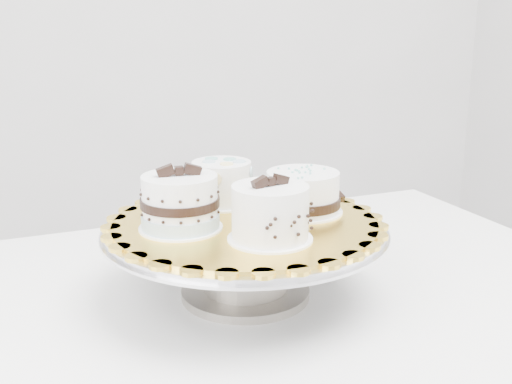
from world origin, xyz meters
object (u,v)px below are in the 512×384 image
object	(u,v)px
cake_stand	(245,247)
cake_ribbon	(303,193)
cake_board	(245,223)
cake_dots	(222,182)
cake_banded	(180,204)
cake_swirl	(270,214)
table	(239,348)

from	to	relation	value
cake_stand	cake_ribbon	xyz separation A→B (m)	(0.09, 0.01, 0.07)
cake_board	cake_dots	bearing A→B (deg)	93.58
cake_banded	cake_dots	size ratio (longest dim) A/B	1.02
cake_board	cake_swirl	world-z (taller)	cake_swirl
cake_dots	cake_ribbon	world-z (taller)	cake_dots
table	cake_stand	world-z (taller)	cake_stand
cake_board	cake_dots	xyz separation A→B (m)	(-0.01, 0.09, 0.04)
table	cake_swirl	xyz separation A→B (m)	(0.02, -0.08, 0.23)
table	cake_ribbon	xyz separation A→B (m)	(0.11, 0.01, 0.22)
cake_dots	cake_banded	bearing A→B (deg)	-139.33
cake_stand	cake_swirl	world-z (taller)	cake_swirl
cake_banded	cake_ribbon	bearing A→B (deg)	8.48
cake_ribbon	cake_board	bearing A→B (deg)	-178.70
table	cake_banded	xyz separation A→B (m)	(-0.08, 0.00, 0.23)
cake_swirl	cake_stand	bearing A→B (deg)	79.84
table	cake_dots	xyz separation A→B (m)	(0.01, 0.10, 0.23)
table	cake_dots	world-z (taller)	cake_dots
table	cake_swirl	size ratio (longest dim) A/B	10.27
cake_stand	cake_banded	size ratio (longest dim) A/B	3.55
table	cake_board	size ratio (longest dim) A/B	3.27
cake_banded	cake_stand	bearing A→B (deg)	6.17
cake_board	cake_dots	distance (m)	0.10
cake_swirl	cake_dots	size ratio (longest dim) A/B	1.06
cake_dots	cake_ribbon	size ratio (longest dim) A/B	0.91
cake_stand	cake_dots	size ratio (longest dim) A/B	3.61
cake_stand	cake_board	size ratio (longest dim) A/B	1.09
table	cake_board	world-z (taller)	cake_board
cake_banded	cake_dots	xyz separation A→B (m)	(0.09, 0.09, -0.00)
cake_banded	cake_dots	bearing A→B (deg)	51.80
cake_board	cake_swirl	xyz separation A→B (m)	(0.00, -0.09, 0.04)
cake_board	table	bearing A→B (deg)	-157.96
cake_ribbon	cake_swirl	bearing A→B (deg)	-137.78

